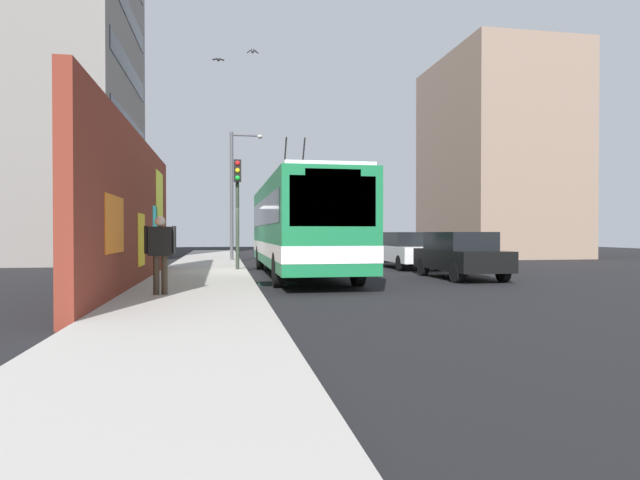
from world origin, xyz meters
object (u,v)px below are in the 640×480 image
at_px(parked_car_dark_gray, 367,246).
at_px(city_bus, 300,224).
at_px(street_lamp, 235,187).
at_px(pedestrian_near_wall, 160,248).
at_px(parked_car_red, 345,244).
at_px(parked_car_white, 406,249).
at_px(parked_car_black, 460,254).
at_px(traffic_light, 237,195).

bearing_deg(parked_car_dark_gray, city_bus, 152.45).
bearing_deg(parked_car_dark_gray, street_lamp, 94.33).
xyz_separation_m(pedestrian_near_wall, street_lamp, (15.72, -2.03, 2.75)).
bearing_deg(parked_car_red, city_bus, 161.38).
distance_m(parked_car_dark_gray, parked_car_red, 5.47).
height_order(parked_car_white, street_lamp, street_lamp).
bearing_deg(pedestrian_near_wall, parked_car_dark_gray, -29.74).
bearing_deg(pedestrian_near_wall, parked_car_white, -43.50).
bearing_deg(city_bus, parked_car_black, -110.35).
relative_size(parked_car_black, parked_car_white, 0.90).
bearing_deg(pedestrian_near_wall, parked_car_black, -64.79).
bearing_deg(parked_car_white, parked_car_red, 0.00).
bearing_deg(pedestrian_near_wall, city_bus, -33.01).
distance_m(parked_car_red, street_lamp, 9.94).
height_order(city_bus, parked_car_black, city_bus).
bearing_deg(parked_car_white, street_lamp, 50.79).
bearing_deg(parked_car_white, city_bus, 123.86).
height_order(parked_car_black, parked_car_white, same).
distance_m(parked_car_black, parked_car_red, 17.36).
relative_size(parked_car_white, traffic_light, 1.12).
relative_size(parked_car_white, street_lamp, 0.71).
relative_size(city_bus, traffic_light, 2.80).
height_order(parked_car_dark_gray, pedestrian_near_wall, pedestrian_near_wall).
bearing_deg(pedestrian_near_wall, parked_car_red, -23.15).
bearing_deg(parked_car_black, traffic_light, 63.06).
bearing_deg(traffic_light, parked_car_red, -28.34).
xyz_separation_m(parked_car_black, parked_car_red, (17.36, -0.00, 0.00)).
relative_size(city_bus, parked_car_dark_gray, 2.50).
xyz_separation_m(parked_car_dark_gray, pedestrian_near_wall, (-16.27, 9.30, 0.37)).
bearing_deg(street_lamp, parked_car_red, -50.37).
bearing_deg(traffic_light, city_bus, -130.05).
distance_m(parked_car_black, street_lamp, 13.83).
bearing_deg(parked_car_red, street_lamp, 129.63).
distance_m(parked_car_red, pedestrian_near_wall, 23.65).
bearing_deg(parked_car_white, parked_car_dark_gray, 0.00).
xyz_separation_m(traffic_light, street_lamp, (7.61, -0.08, 0.98)).
xyz_separation_m(city_bus, pedestrian_near_wall, (-6.31, 4.10, -0.66)).
relative_size(parked_car_white, pedestrian_near_wall, 2.65).
height_order(parked_car_red, street_lamp, street_lamp).
bearing_deg(traffic_light, parked_car_black, -116.94).
height_order(city_bus, parked_car_dark_gray, city_bus).
relative_size(parked_car_red, street_lamp, 0.64).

